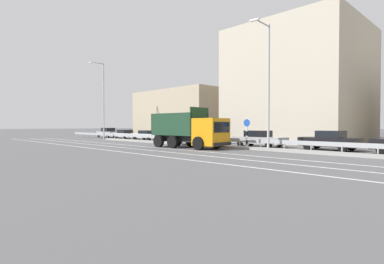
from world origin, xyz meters
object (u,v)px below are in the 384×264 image
(parked_car_3, at_px, (174,135))
(parked_car_5, at_px, (259,139))
(parked_car_1, at_px, (125,134))
(dump_truck, at_px, (196,133))
(street_lamp_0, at_px, (103,98))
(median_road_sign, at_px, (247,133))
(street_lamp_1, at_px, (267,81))
(parked_car_2, at_px, (147,135))
(parked_car_0, at_px, (108,133))
(parked_car_4, at_px, (207,137))
(parked_car_6, at_px, (329,140))

(parked_car_3, distance_m, parked_car_5, 12.30)
(parked_car_1, height_order, parked_car_5, parked_car_5)
(dump_truck, relative_size, street_lamp_0, 0.69)
(median_road_sign, xyz_separation_m, street_lamp_1, (1.93, -0.11, 4.00))
(dump_truck, xyz_separation_m, street_lamp_1, (5.27, 2.27, 3.99))
(dump_truck, relative_size, parked_car_1, 1.60)
(parked_car_5, bearing_deg, parked_car_2, -89.68)
(parked_car_1, distance_m, parked_car_3, 10.71)
(dump_truck, relative_size, parked_car_3, 1.55)
(street_lamp_0, bearing_deg, parked_car_2, 36.19)
(dump_truck, relative_size, parked_car_0, 1.77)
(parked_car_0, bearing_deg, parked_car_3, -92.43)
(parked_car_5, bearing_deg, parked_car_1, -89.16)
(street_lamp_0, bearing_deg, parked_car_4, 13.46)
(parked_car_1, distance_m, parked_car_6, 28.85)
(parked_car_1, distance_m, parked_car_5, 22.99)
(dump_truck, bearing_deg, parked_car_3, -126.77)
(street_lamp_1, distance_m, parked_car_0, 31.09)
(street_lamp_0, bearing_deg, median_road_sign, 0.43)
(parked_car_4, bearing_deg, parked_car_2, -88.83)
(parked_car_4, distance_m, parked_car_5, 6.93)
(street_lamp_0, distance_m, parked_car_6, 29.13)
(parked_car_0, bearing_deg, parked_car_5, -94.15)
(dump_truck, distance_m, parked_car_2, 16.15)
(parked_car_5, xyz_separation_m, parked_car_6, (5.86, 0.61, 0.03))
(parked_car_0, bearing_deg, street_lamp_1, -99.71)
(parked_car_4, bearing_deg, parked_car_0, -89.09)
(dump_truck, xyz_separation_m, median_road_sign, (3.34, 2.39, -0.01))
(street_lamp_0, xyz_separation_m, street_lamp_1, (25.28, 0.07, -0.40))
(parked_car_2, height_order, parked_car_3, parked_car_3)
(median_road_sign, relative_size, parked_car_6, 0.55)
(parked_car_1, bearing_deg, dump_truck, -105.44)
(parked_car_0, bearing_deg, parked_car_2, -92.97)
(parked_car_0, xyz_separation_m, parked_car_1, (4.90, -0.03, -0.09))
(parked_car_2, xyz_separation_m, parked_car_5, (17.64, -0.54, 0.08))
(parked_car_5, distance_m, parked_car_6, 5.90)
(street_lamp_0, relative_size, parked_car_1, 2.31)
(parked_car_2, height_order, parked_car_4, parked_car_4)
(parked_car_3, height_order, parked_car_4, parked_car_3)
(parked_car_4, bearing_deg, dump_truck, 36.30)
(parked_car_0, height_order, parked_car_2, parked_car_0)
(parked_car_3, distance_m, parked_car_4, 5.38)
(median_road_sign, bearing_deg, parked_car_6, 34.59)
(median_road_sign, bearing_deg, dump_truck, -144.48)
(parked_car_0, distance_m, parked_car_1, 4.90)
(parked_car_3, distance_m, parked_car_6, 18.14)
(dump_truck, distance_m, street_lamp_1, 7.00)
(parked_car_5, bearing_deg, dump_truck, -24.03)
(street_lamp_1, bearing_deg, parked_car_6, 48.79)
(median_road_sign, distance_m, parked_car_2, 18.72)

